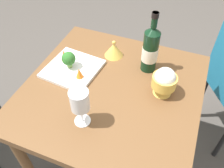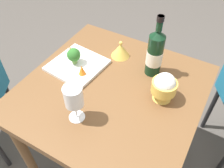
{
  "view_description": "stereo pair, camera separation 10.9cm",
  "coord_description": "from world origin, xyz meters",
  "px_view_note": "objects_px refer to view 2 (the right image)",
  "views": [
    {
      "loc": [
        0.28,
        -0.7,
        1.55
      ],
      "look_at": [
        0.0,
        0.0,
        0.76
      ],
      "focal_mm": 38.18,
      "sensor_mm": 36.0,
      "label": 1
    },
    {
      "loc": [
        0.37,
        -0.66,
        1.55
      ],
      "look_at": [
        0.0,
        0.0,
        0.76
      ],
      "focal_mm": 38.18,
      "sensor_mm": 36.0,
      "label": 2
    }
  ],
  "objects_px": {
    "wine_glass": "(74,97)",
    "rice_bowl": "(164,87)",
    "rice_bowl_lid": "(120,50)",
    "wine_bottle": "(155,53)",
    "carrot_garnish_right": "(82,70)",
    "serving_plate": "(77,65)",
    "carrot_garnish_left": "(71,51)",
    "broccoli_floret": "(74,55)"
  },
  "relations": [
    {
      "from": "rice_bowl_lid",
      "to": "broccoli_floret",
      "type": "bearing_deg",
      "value": -132.42
    },
    {
      "from": "rice_bowl",
      "to": "wine_bottle",
      "type": "bearing_deg",
      "value": 127.69
    },
    {
      "from": "wine_bottle",
      "to": "rice_bowl",
      "type": "distance_m",
      "value": 0.18
    },
    {
      "from": "broccoli_floret",
      "to": "carrot_garnish_left",
      "type": "height_order",
      "value": "broccoli_floret"
    },
    {
      "from": "wine_glass",
      "to": "rice_bowl_lid",
      "type": "height_order",
      "value": "wine_glass"
    },
    {
      "from": "rice_bowl_lid",
      "to": "carrot_garnish_right",
      "type": "relative_size",
      "value": 1.91
    },
    {
      "from": "wine_bottle",
      "to": "rice_bowl",
      "type": "xyz_separation_m",
      "value": [
        0.1,
        -0.14,
        -0.05
      ]
    },
    {
      "from": "broccoli_floret",
      "to": "carrot_garnish_left",
      "type": "xyz_separation_m",
      "value": [
        -0.05,
        0.04,
        -0.02
      ]
    },
    {
      "from": "rice_bowl_lid",
      "to": "wine_bottle",
      "type": "bearing_deg",
      "value": -10.19
    },
    {
      "from": "rice_bowl",
      "to": "broccoli_floret",
      "type": "bearing_deg",
      "value": -178.68
    },
    {
      "from": "rice_bowl_lid",
      "to": "serving_plate",
      "type": "height_order",
      "value": "rice_bowl_lid"
    },
    {
      "from": "wine_bottle",
      "to": "rice_bowl_lid",
      "type": "relative_size",
      "value": 3.13
    },
    {
      "from": "carrot_garnish_left",
      "to": "rice_bowl",
      "type": "bearing_deg",
      "value": -2.96
    },
    {
      "from": "serving_plate",
      "to": "carrot_garnish_left",
      "type": "distance_m",
      "value": 0.09
    },
    {
      "from": "wine_bottle",
      "to": "carrot_garnish_right",
      "type": "distance_m",
      "value": 0.35
    },
    {
      "from": "carrot_garnish_right",
      "to": "rice_bowl",
      "type": "bearing_deg",
      "value": 8.48
    },
    {
      "from": "wine_glass",
      "to": "broccoli_floret",
      "type": "relative_size",
      "value": 2.09
    },
    {
      "from": "wine_glass",
      "to": "carrot_garnish_left",
      "type": "distance_m",
      "value": 0.4
    },
    {
      "from": "carrot_garnish_right",
      "to": "serving_plate",
      "type": "bearing_deg",
      "value": 145.3
    },
    {
      "from": "rice_bowl_lid",
      "to": "carrot_garnish_right",
      "type": "bearing_deg",
      "value": -110.6
    },
    {
      "from": "wine_bottle",
      "to": "carrot_garnish_left",
      "type": "bearing_deg",
      "value": -165.28
    },
    {
      "from": "rice_bowl",
      "to": "broccoli_floret",
      "type": "height_order",
      "value": "rice_bowl"
    },
    {
      "from": "serving_plate",
      "to": "broccoli_floret",
      "type": "bearing_deg",
      "value": 171.62
    },
    {
      "from": "wine_bottle",
      "to": "wine_glass",
      "type": "bearing_deg",
      "value": -111.76
    },
    {
      "from": "wine_bottle",
      "to": "rice_bowl_lid",
      "type": "height_order",
      "value": "wine_bottle"
    },
    {
      "from": "rice_bowl",
      "to": "carrot_garnish_right",
      "type": "relative_size",
      "value": 2.71
    },
    {
      "from": "rice_bowl",
      "to": "serving_plate",
      "type": "bearing_deg",
      "value": -178.35
    },
    {
      "from": "wine_glass",
      "to": "serving_plate",
      "type": "xyz_separation_m",
      "value": [
        -0.19,
        0.26,
        -0.12
      ]
    },
    {
      "from": "rice_bowl_lid",
      "to": "carrot_garnish_left",
      "type": "xyz_separation_m",
      "value": [
        -0.22,
        -0.14,
        0.01
      ]
    },
    {
      "from": "rice_bowl",
      "to": "rice_bowl_lid",
      "type": "distance_m",
      "value": 0.35
    },
    {
      "from": "rice_bowl_lid",
      "to": "serving_plate",
      "type": "xyz_separation_m",
      "value": [
        -0.15,
        -0.18,
        -0.03
      ]
    },
    {
      "from": "serving_plate",
      "to": "carrot_garnish_right",
      "type": "distance_m",
      "value": 0.09
    },
    {
      "from": "wine_glass",
      "to": "rice_bowl_lid",
      "type": "bearing_deg",
      "value": 94.33
    },
    {
      "from": "wine_bottle",
      "to": "wine_glass",
      "type": "relative_size",
      "value": 1.75
    },
    {
      "from": "wine_bottle",
      "to": "rice_bowl",
      "type": "bearing_deg",
      "value": -52.31
    },
    {
      "from": "serving_plate",
      "to": "carrot_garnish_right",
      "type": "height_order",
      "value": "carrot_garnish_right"
    },
    {
      "from": "rice_bowl_lid",
      "to": "rice_bowl",
      "type": "bearing_deg",
      "value": -29.49
    },
    {
      "from": "wine_glass",
      "to": "rice_bowl",
      "type": "relative_size",
      "value": 1.26
    },
    {
      "from": "wine_bottle",
      "to": "carrot_garnish_left",
      "type": "relative_size",
      "value": 5.17
    },
    {
      "from": "serving_plate",
      "to": "carrot_garnish_left",
      "type": "height_order",
      "value": "carrot_garnish_left"
    },
    {
      "from": "serving_plate",
      "to": "carrot_garnish_right",
      "type": "bearing_deg",
      "value": -34.7
    },
    {
      "from": "wine_glass",
      "to": "rice_bowl",
      "type": "bearing_deg",
      "value": 45.69
    }
  ]
}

